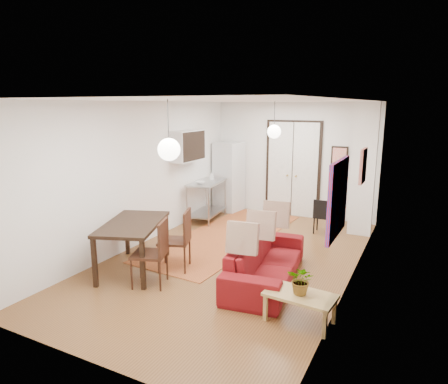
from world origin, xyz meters
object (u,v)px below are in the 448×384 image
at_px(fridge, 229,177).
at_px(dining_chair_far, 153,246).
at_px(dining_table, 133,228).
at_px(kitchen_counter, 207,195).
at_px(dining_chair_near, 178,233).
at_px(black_side_chair, 324,213).
at_px(coffee_table, 300,298).
at_px(sofa, 266,261).

bearing_deg(fridge, dining_chair_far, -70.41).
bearing_deg(fridge, dining_table, -77.45).
bearing_deg(kitchen_counter, dining_chair_near, -78.22).
relative_size(dining_table, black_side_chair, 2.25).
distance_m(kitchen_counter, fridge, 1.12).
bearing_deg(dining_chair_far, dining_table, -132.37).
height_order(coffee_table, dining_chair_far, dining_chair_far).
bearing_deg(coffee_table, sofa, 130.89).
height_order(kitchen_counter, black_side_chair, kitchen_counter).
relative_size(kitchen_counter, dining_chair_near, 1.26).
xyz_separation_m(coffee_table, black_side_chair, (-0.65, 3.98, 0.11)).
xyz_separation_m(coffee_table, fridge, (-3.41, 4.75, 0.57)).
xyz_separation_m(sofa, kitchen_counter, (-2.62, 2.66, 0.30)).
bearing_deg(sofa, coffee_table, -147.11).
bearing_deg(fridge, sofa, -47.82).
height_order(coffee_table, black_side_chair, black_side_chair).
bearing_deg(dining_table, dining_chair_near, 37.45).
bearing_deg(dining_chair_near, dining_chair_far, -20.53).
relative_size(sofa, dining_chair_near, 2.16).
bearing_deg(dining_chair_near, black_side_chair, 129.59).
distance_m(sofa, coffee_table, 1.33).
bearing_deg(coffee_table, kitchen_counter, 133.56).
distance_m(kitchen_counter, dining_chair_far, 3.69).
xyz_separation_m(fridge, dining_chair_near, (0.95, -3.93, -0.30)).
distance_m(dining_chair_near, black_side_chair, 3.65).
xyz_separation_m(kitchen_counter, dining_table, (0.42, -3.31, 0.13)).
height_order(dining_chair_far, black_side_chair, dining_chair_far).
height_order(coffee_table, kitchen_counter, kitchen_counter).
bearing_deg(sofa, black_side_chair, -12.28).
bearing_deg(black_side_chair, dining_chair_near, 60.04).
bearing_deg(dining_chair_far, fridge, 171.06).
xyz_separation_m(sofa, coffee_table, (0.87, -1.01, 0.01)).
distance_m(coffee_table, black_side_chair, 4.04).
bearing_deg(dining_chair_near, sofa, 76.06).
bearing_deg(dining_chair_far, dining_chair_near, 159.47).
bearing_deg(dining_table, black_side_chair, 56.28).
distance_m(fridge, dining_table, 4.41).
bearing_deg(sofa, fridge, 26.18).
xyz_separation_m(sofa, dining_chair_far, (-1.59, -0.88, 0.29)).
height_order(dining_chair_near, black_side_chair, dining_chair_near).
distance_m(dining_chair_far, black_side_chair, 4.27).
bearing_deg(coffee_table, dining_chair_near, 161.55).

